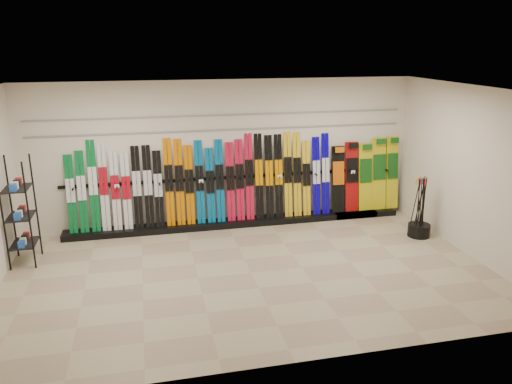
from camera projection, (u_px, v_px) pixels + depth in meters
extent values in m
plane|color=tan|center=(251.00, 273.00, 8.35)|extent=(8.00, 8.00, 0.00)
plane|color=beige|center=(225.00, 154.00, 10.24)|extent=(8.00, 0.00, 8.00)
plane|color=beige|center=(473.00, 173.00, 8.76)|extent=(0.00, 5.00, 5.00)
plane|color=silver|center=(251.00, 91.00, 7.48)|extent=(8.00, 8.00, 0.00)
cube|color=black|center=(238.00, 222.00, 10.50)|extent=(8.00, 0.40, 0.12)
cube|color=#07692B|center=(71.00, 194.00, 9.63)|extent=(0.17, 0.25, 1.53)
cube|color=#07692B|center=(82.00, 192.00, 9.67)|extent=(0.17, 0.26, 1.59)
cube|color=#07692B|center=(93.00, 185.00, 9.70)|extent=(0.17, 0.30, 1.82)
cube|color=silver|center=(104.00, 185.00, 9.74)|extent=(0.17, 0.29, 1.80)
cube|color=silver|center=(116.00, 191.00, 9.81)|extent=(0.17, 0.26, 1.55)
cube|color=silver|center=(126.00, 191.00, 9.85)|extent=(0.17, 0.25, 1.51)
cube|color=black|center=(137.00, 187.00, 9.89)|extent=(0.17, 0.27, 1.63)
cube|color=black|center=(148.00, 187.00, 9.94)|extent=(0.17, 0.27, 1.64)
cube|color=black|center=(158.00, 189.00, 9.99)|extent=(0.17, 0.25, 1.52)
cube|color=#D36C00|center=(169.00, 182.00, 10.02)|extent=(0.17, 0.29, 1.76)
cube|color=#D36C00|center=(179.00, 182.00, 10.06)|extent=(0.17, 0.28, 1.73)
cube|color=#D36C00|center=(189.00, 185.00, 10.11)|extent=(0.17, 0.26, 1.60)
cube|color=#045D95|center=(200.00, 182.00, 10.15)|extent=(0.17, 0.28, 1.69)
cube|color=#045D95|center=(210.00, 186.00, 10.21)|extent=(0.17, 0.25, 1.53)
cube|color=#045D95|center=(220.00, 181.00, 10.24)|extent=(0.17, 0.28, 1.69)
cube|color=red|center=(230.00, 182.00, 10.29)|extent=(0.17, 0.27, 1.62)
cube|color=red|center=(240.00, 180.00, 10.33)|extent=(0.17, 0.28, 1.68)
cube|color=red|center=(249.00, 177.00, 10.37)|extent=(0.17, 0.29, 1.79)
cube|color=black|center=(259.00, 177.00, 10.41)|extent=(0.17, 0.29, 1.78)
cube|color=black|center=(269.00, 177.00, 10.46)|extent=(0.17, 0.29, 1.74)
cube|color=black|center=(279.00, 176.00, 10.50)|extent=(0.17, 0.29, 1.75)
cube|color=gold|center=(288.00, 174.00, 10.54)|extent=(0.17, 0.30, 1.81)
cube|color=gold|center=(297.00, 174.00, 10.59)|extent=(0.17, 0.29, 1.78)
cube|color=gold|center=(306.00, 178.00, 10.65)|extent=(0.17, 0.26, 1.58)
cube|color=#09009E|center=(316.00, 176.00, 10.69)|extent=(0.17, 0.27, 1.66)
cube|color=#09009E|center=(325.00, 174.00, 10.73)|extent=(0.17, 0.28, 1.73)
cube|color=black|center=(338.00, 180.00, 10.82)|extent=(0.29, 0.22, 1.44)
cube|color=#990C0C|center=(352.00, 177.00, 10.88)|extent=(0.30, 0.23, 1.52)
cube|color=gold|center=(365.00, 177.00, 10.95)|extent=(0.31, 0.23, 1.47)
cube|color=gold|center=(379.00, 174.00, 11.01)|extent=(0.33, 0.24, 1.58)
cube|color=gold|center=(392.00, 173.00, 11.08)|extent=(0.27, 0.24, 1.59)
cube|color=black|center=(20.00, 212.00, 8.50)|extent=(0.40, 0.60, 1.87)
cylinder|color=black|center=(419.00, 230.00, 9.89)|extent=(0.43, 0.43, 0.25)
cylinder|color=black|center=(423.00, 208.00, 9.70)|extent=(0.11, 0.09, 1.18)
cylinder|color=black|center=(418.00, 206.00, 9.83)|extent=(0.03, 0.02, 1.18)
cylinder|color=black|center=(420.00, 208.00, 9.71)|extent=(0.09, 0.04, 1.18)
cylinder|color=black|center=(420.00, 207.00, 9.74)|extent=(0.13, 0.10, 1.18)
cylinder|color=black|center=(422.00, 206.00, 9.80)|extent=(0.04, 0.15, 1.17)
cylinder|color=black|center=(414.00, 208.00, 9.70)|extent=(0.11, 0.11, 1.18)
cylinder|color=black|center=(419.00, 207.00, 9.76)|extent=(0.12, 0.12, 1.17)
cylinder|color=black|center=(424.00, 207.00, 9.75)|extent=(0.09, 0.12, 1.18)
cylinder|color=black|center=(419.00, 208.00, 9.69)|extent=(0.05, 0.15, 1.17)
cylinder|color=black|center=(422.00, 207.00, 9.76)|extent=(0.05, 0.10, 1.18)
cylinder|color=black|center=(423.00, 206.00, 9.83)|extent=(0.02, 0.14, 1.18)
cube|color=gray|center=(225.00, 130.00, 10.08)|extent=(7.60, 0.02, 0.03)
cube|color=gray|center=(224.00, 115.00, 9.99)|extent=(7.60, 0.02, 0.03)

